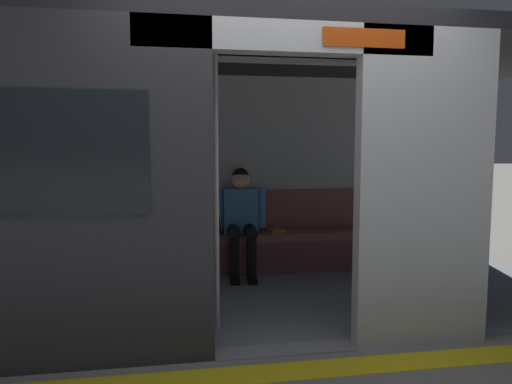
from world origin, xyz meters
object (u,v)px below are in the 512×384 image
bench_seat (244,242)px  person_seated (241,214)px  handbag (208,226)px  grab_pole_door (216,189)px  train_car (251,134)px  book (276,230)px

bench_seat → person_seated: 0.33m
handbag → grab_pole_door: (0.03, 1.65, 0.57)m
train_car → grab_pole_door: bearing=61.4°
bench_seat → grab_pole_door: grab_pole_door is taller
person_seated → handbag: person_seated is taller
person_seated → grab_pole_door: (0.40, 1.56, 0.43)m
train_car → bench_seat: train_car is taller
book → bench_seat: bearing=-8.1°
train_car → book: bearing=-114.8°
bench_seat → grab_pole_door: bearing=74.9°
bench_seat → person_seated: bearing=54.8°
grab_pole_door → handbag: bearing=-91.2°
bench_seat → grab_pole_door: 1.83m
person_seated → book: person_seated is taller
book → person_seated: bearing=-1.2°
handbag → book: 0.78m
bench_seat → person_seated: size_ratio=2.60×
bench_seat → handbag: 0.44m
train_car → book: size_ratio=29.09×
grab_pole_door → bench_seat: bearing=-105.1°
train_car → grab_pole_door: size_ratio=2.90×
person_seated → handbag: bearing=-13.4°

